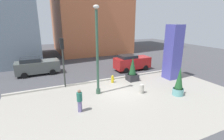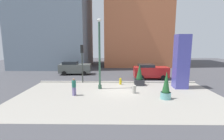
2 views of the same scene
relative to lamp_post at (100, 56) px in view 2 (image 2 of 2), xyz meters
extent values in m
plane|color=#47474C|center=(1.82, 3.52, -3.36)|extent=(60.00, 60.00, 0.00)
cube|color=#9E998E|center=(1.82, -2.48, -3.36)|extent=(18.00, 10.00, 0.02)
cube|color=#B7B2A8|center=(1.82, 2.64, -3.28)|extent=(18.00, 0.24, 0.16)
cylinder|color=#335642|center=(0.00, 0.00, -3.16)|extent=(0.36, 0.36, 0.40)
cylinder|color=#335642|center=(0.00, 0.00, -0.08)|extent=(0.20, 0.20, 6.57)
ellipsoid|color=silver|center=(0.00, 0.00, 3.39)|extent=(0.44, 0.44, 0.28)
cube|color=#4C4CAD|center=(8.22, 0.49, -0.64)|extent=(1.30, 1.30, 5.44)
cylinder|color=#6BB2B2|center=(5.73, -2.98, -3.07)|extent=(0.86, 0.86, 0.57)
cylinder|color=#382819|center=(5.73, -2.98, -2.81)|extent=(0.79, 0.79, 0.04)
cone|color=#235B2D|center=(5.73, -2.98, -1.90)|extent=(0.62, 0.62, 1.76)
cube|color=#2D2D33|center=(4.19, 1.53, -3.03)|extent=(1.02, 1.02, 0.66)
cylinder|color=#382819|center=(4.19, 1.53, -2.71)|extent=(0.97, 0.97, 0.04)
cone|color=#1E4C28|center=(4.19, 1.53, -1.84)|extent=(0.72, 0.72, 1.71)
cylinder|color=gold|center=(2.14, 1.81, -3.08)|extent=(0.26, 0.26, 0.55)
sphere|color=gold|center=(2.14, 1.81, -2.73)|extent=(0.24, 0.24, 0.24)
cylinder|color=gold|center=(2.31, 1.81, -3.06)|extent=(0.12, 0.10, 0.10)
cylinder|color=#B2ADA3|center=(3.28, -1.43, -2.98)|extent=(0.36, 0.36, 0.75)
cylinder|color=#333833|center=(-2.22, 2.58, -1.62)|extent=(0.14, 0.14, 3.47)
cube|color=black|center=(-2.22, 2.58, 0.56)|extent=(0.28, 0.32, 0.90)
sphere|color=yellow|center=(-2.22, 2.75, 0.83)|extent=(0.18, 0.18, 0.18)
cube|color=#565B56|center=(-4.26, 7.71, -2.47)|extent=(4.57, 1.98, 1.23)
cube|color=#1E2328|center=(-4.93, 7.69, -1.65)|extent=(2.08, 1.70, 0.41)
cylinder|color=black|center=(-2.88, 8.68, -3.04)|extent=(0.65, 0.24, 0.64)
cylinder|color=black|center=(-2.83, 6.81, -3.04)|extent=(0.65, 0.24, 0.64)
cylinder|color=black|center=(-5.68, 8.61, -3.04)|extent=(0.65, 0.24, 0.64)
cylinder|color=black|center=(-5.63, 6.74, -3.04)|extent=(0.65, 0.24, 0.64)
cube|color=red|center=(6.15, 4.78, -2.45)|extent=(4.36, 1.82, 1.27)
cube|color=#1E2328|center=(5.50, 4.77, -1.64)|extent=(1.97, 1.58, 0.34)
cylinder|color=black|center=(7.49, 5.68, -3.04)|extent=(0.64, 0.23, 0.64)
cylinder|color=black|center=(7.51, 3.92, -3.04)|extent=(0.64, 0.23, 0.64)
cylinder|color=black|center=(4.80, 5.65, -3.04)|extent=(0.64, 0.23, 0.64)
cylinder|color=black|center=(4.82, 3.89, -3.04)|extent=(0.64, 0.23, 0.64)
cube|color=slate|center=(-2.09, -2.20, -2.97)|extent=(0.32, 0.34, 0.77)
cylinder|color=#236656|center=(-2.09, -2.20, -2.30)|extent=(0.49, 0.49, 0.58)
sphere|color=#8C664C|center=(-2.09, -2.20, -1.90)|extent=(0.21, 0.21, 0.21)
camera|label=1|loc=(-4.36, -12.12, 2.44)|focal=27.08mm
camera|label=2|loc=(1.44, -16.47, 1.33)|focal=26.95mm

